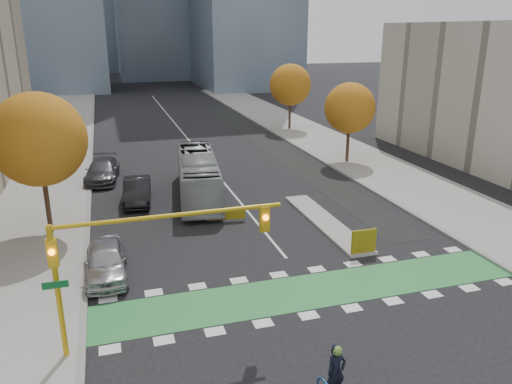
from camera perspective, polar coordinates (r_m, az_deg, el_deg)
ground at (r=22.21m, az=8.08°, el=-12.89°), size 300.00×300.00×0.00m
sidewalk_west at (r=39.16m, az=-23.60°, el=-0.22°), size 7.00×120.00×0.15m
sidewalk_east at (r=44.56m, az=13.20°, el=2.93°), size 7.00×120.00×0.15m
curb_west at (r=38.85m, az=-18.50°, el=0.24°), size 0.30×120.00×0.16m
curb_east at (r=42.95m, az=9.13°, el=2.62°), size 0.30×120.00×0.16m
bike_crossing at (r=23.38m, az=6.53°, el=-11.10°), size 20.00×3.00×0.01m
centre_line at (r=58.86m, az=-8.42°, el=6.77°), size 0.15×70.00×0.01m
bike_lane_paint at (r=51.02m, az=1.71°, el=5.22°), size 2.50×50.00×0.01m
median_island at (r=31.05m, az=7.90°, el=-3.40°), size 1.60×10.00×0.16m
hazard_board at (r=26.84m, az=12.22°, el=-5.52°), size 1.40×0.12×1.30m
tree_west at (r=29.92m, az=-23.60°, el=5.51°), size 5.20×5.20×8.22m
tree_east_near at (r=44.60m, az=10.67°, el=9.41°), size 4.40×4.40×7.08m
tree_east_far at (r=59.28m, az=3.94°, el=12.12°), size 4.80×4.80×7.65m
traffic_signal_west at (r=18.18m, az=-14.09°, el=-6.26°), size 8.53×0.56×5.20m
bus at (r=35.35m, az=-6.64°, el=1.86°), size 4.05×11.42×3.11m
parked_car_a at (r=25.15m, az=-16.78°, el=-7.52°), size 2.00×4.84×1.64m
parked_car_b at (r=35.15m, az=-13.43°, el=0.15°), size 2.28×5.20×1.66m
parked_car_c at (r=40.95m, az=-17.16°, el=2.36°), size 2.99×5.94×1.65m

